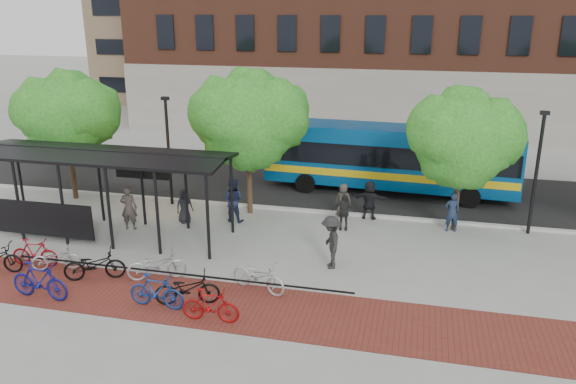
% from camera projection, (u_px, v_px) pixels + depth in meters
% --- Properties ---
extents(ground, '(160.00, 160.00, 0.00)m').
position_uv_depth(ground, '(299.00, 247.00, 22.03)').
color(ground, '#9E9E99').
rests_on(ground, ground).
extents(asphalt_street, '(160.00, 8.00, 0.01)m').
position_uv_depth(asphalt_street, '(331.00, 187.00, 29.42)').
color(asphalt_street, black).
rests_on(asphalt_street, ground).
extents(curb, '(160.00, 0.25, 0.12)m').
position_uv_depth(curb, '(317.00, 211.00, 25.71)').
color(curb, '#B7B7B2').
rests_on(curb, ground).
extents(brick_strip, '(24.00, 3.00, 0.01)m').
position_uv_depth(brick_strip, '(204.00, 303.00, 17.85)').
color(brick_strip, maroon).
rests_on(brick_strip, ground).
extents(bike_rack_rail, '(12.00, 0.05, 0.95)m').
position_uv_depth(bike_rack_rail, '(177.00, 285.00, 18.97)').
color(bike_rack_rail, black).
rests_on(bike_rack_rail, ground).
extents(bus_shelter, '(10.60, 3.07, 3.60)m').
position_uv_depth(bus_shelter, '(98.00, 164.00, 22.45)').
color(bus_shelter, black).
rests_on(bus_shelter, ground).
extents(tree_a, '(4.90, 4.00, 6.18)m').
position_uv_depth(tree_a, '(68.00, 113.00, 26.43)').
color(tree_a, '#382619').
rests_on(tree_a, ground).
extents(tree_b, '(5.15, 4.20, 6.47)m').
position_uv_depth(tree_b, '(250.00, 116.00, 24.38)').
color(tree_b, '#382619').
rests_on(tree_b, ground).
extents(tree_c, '(4.66, 3.80, 5.92)m').
position_uv_depth(tree_c, '(465.00, 136.00, 22.53)').
color(tree_c, '#382619').
rests_on(tree_c, ground).
extents(lamp_post_left, '(0.35, 0.20, 5.12)m').
position_uv_depth(lamp_post_left, '(168.00, 148.00, 26.04)').
color(lamp_post_left, black).
rests_on(lamp_post_left, ground).
extents(lamp_post_right, '(0.35, 0.20, 5.12)m').
position_uv_depth(lamp_post_right, '(537.00, 170.00, 22.52)').
color(lamp_post_right, black).
rests_on(lamp_post_right, ground).
extents(bus, '(12.55, 3.46, 3.35)m').
position_uv_depth(bus, '(389.00, 155.00, 28.09)').
color(bus, '#074986').
rests_on(bus, ground).
extents(bike_1, '(1.77, 0.69, 1.04)m').
position_uv_depth(bike_1, '(35.00, 253.00, 20.27)').
color(bike_1, maroon).
rests_on(bike_1, ground).
extents(bike_2, '(1.79, 1.20, 0.89)m').
position_uv_depth(bike_2, '(56.00, 258.00, 20.00)').
color(bike_2, '#ACACAF').
rests_on(bike_2, ground).
extents(bike_3, '(2.12, 0.72, 1.26)m').
position_uv_depth(bike_3, '(39.00, 281.00, 17.93)').
color(bike_3, navy).
rests_on(bike_3, ground).
extents(bike_4, '(2.18, 1.47, 1.08)m').
position_uv_depth(bike_4, '(94.00, 265.00, 19.25)').
color(bike_4, black).
rests_on(bike_4, ground).
extents(bike_6, '(2.13, 1.47, 1.06)m').
position_uv_depth(bike_6, '(157.00, 265.00, 19.27)').
color(bike_6, '#A7A7A9').
rests_on(bike_6, ground).
extents(bike_7, '(1.90, 0.64, 1.13)m').
position_uv_depth(bike_7, '(156.00, 291.00, 17.41)').
color(bike_7, navy).
rests_on(bike_7, ground).
extents(bike_8, '(2.16, 1.31, 1.07)m').
position_uv_depth(bike_8, '(187.00, 289.00, 17.62)').
color(bike_8, black).
rests_on(bike_8, ground).
extents(bike_9, '(1.79, 0.58, 1.06)m').
position_uv_depth(bike_9, '(210.00, 305.00, 16.63)').
color(bike_9, maroon).
rests_on(bike_9, ground).
extents(bike_10, '(2.17, 1.36, 1.08)m').
position_uv_depth(bike_10, '(259.00, 276.00, 18.46)').
color(bike_10, '#BCBCBF').
rests_on(bike_10, ground).
extents(pedestrian_0, '(0.87, 0.88, 1.53)m').
position_uv_depth(pedestrian_0, '(184.00, 206.00, 24.35)').
color(pedestrian_0, black).
rests_on(pedestrian_0, ground).
extents(pedestrian_1, '(0.76, 0.57, 1.90)m').
position_uv_depth(pedestrian_1, '(129.00, 208.00, 23.54)').
color(pedestrian_1, '#3D3431').
rests_on(pedestrian_1, ground).
extents(pedestrian_2, '(0.98, 0.78, 1.96)m').
position_uv_depth(pedestrian_2, '(233.00, 200.00, 24.42)').
color(pedestrian_2, '#1A223D').
rests_on(pedestrian_2, ground).
extents(pedestrian_4, '(0.95, 0.44, 1.59)m').
position_uv_depth(pedestrian_4, '(343.00, 212.00, 23.55)').
color(pedestrian_4, '#282828').
rests_on(pedestrian_4, ground).
extents(pedestrian_5, '(1.65, 0.63, 1.75)m').
position_uv_depth(pedestrian_5, '(370.00, 200.00, 24.75)').
color(pedestrian_5, black).
rests_on(pedestrian_5, ground).
extents(pedestrian_6, '(0.82, 0.60, 1.53)m').
position_uv_depth(pedestrian_6, '(343.00, 200.00, 25.04)').
color(pedestrian_6, '#3C3730').
rests_on(pedestrian_6, ground).
extents(pedestrian_7, '(0.69, 0.52, 1.71)m').
position_uv_depth(pedestrian_7, '(452.00, 212.00, 23.35)').
color(pedestrian_7, '#1C2A43').
rests_on(pedestrian_7, ground).
extents(pedestrian_9, '(1.09, 1.43, 1.96)m').
position_uv_depth(pedestrian_9, '(331.00, 242.00, 20.01)').
color(pedestrian_9, black).
rests_on(pedestrian_9, ground).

